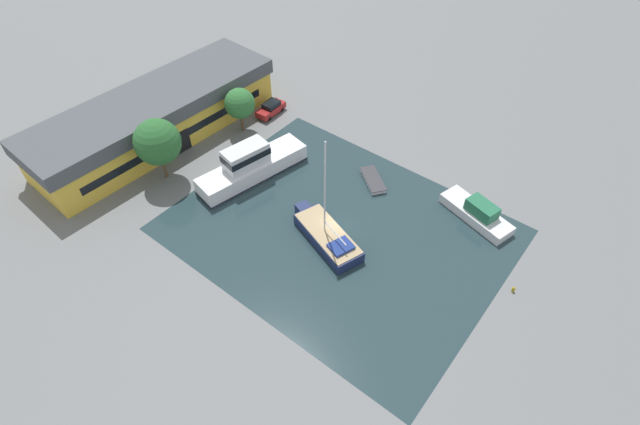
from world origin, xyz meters
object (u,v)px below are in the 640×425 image
object	(u,v)px
sailboat_moored	(327,235)
motor_cruiser	(251,166)
quay_tree_by_water	(157,142)
warehouse_building	(156,117)
parked_car	(271,108)
cabin_boat	(477,213)
quay_tree_near_building	(240,104)
small_dinghy	(373,180)

from	to	relation	value
sailboat_moored	motor_cruiser	xyz separation A→B (m)	(2.37, 12.56, 0.85)
quay_tree_by_water	warehouse_building	bearing A→B (deg)	56.16
parked_car	motor_cruiser	distance (m)	12.49
parked_car	cabin_boat	size ratio (longest dim) A/B	0.51
quay_tree_near_building	sailboat_moored	bearing A→B (deg)	-112.31
small_dinghy	cabin_boat	size ratio (longest dim) A/B	0.54
parked_car	motor_cruiser	world-z (taller)	motor_cruiser
quay_tree_by_water	parked_car	world-z (taller)	quay_tree_by_water
quay_tree_near_building	quay_tree_by_water	bearing A→B (deg)	177.75
quay_tree_by_water	cabin_boat	bearing A→B (deg)	-62.59
sailboat_moored	small_dinghy	bearing A→B (deg)	26.15
quay_tree_by_water	parked_car	bearing A→B (deg)	-2.70
quay_tree_near_building	motor_cruiser	distance (m)	9.29
motor_cruiser	small_dinghy	size ratio (longest dim) A/B	2.98
cabin_boat	warehouse_building	bearing A→B (deg)	122.65
quay_tree_by_water	small_dinghy	distance (m)	23.67
small_dinghy	cabin_boat	xyz separation A→B (m)	(1.95, -11.57, 0.56)
small_dinghy	sailboat_moored	bearing A→B (deg)	-135.93
warehouse_building	sailboat_moored	world-z (taller)	sailboat_moored
warehouse_building	quay_tree_near_building	xyz separation A→B (m)	(7.27, -7.04, 1.00)
quay_tree_by_water	motor_cruiser	world-z (taller)	quay_tree_by_water
motor_cruiser	small_dinghy	world-z (taller)	motor_cruiser
quay_tree_near_building	motor_cruiser	size ratio (longest dim) A/B	0.43
parked_car	small_dinghy	xyz separation A→B (m)	(-2.81, -17.92, -0.56)
warehouse_building	motor_cruiser	bearing A→B (deg)	-80.73
cabin_boat	quay_tree_near_building	bearing A→B (deg)	113.30
warehouse_building	quay_tree_by_water	xyz separation A→B (m)	(-4.41, -6.58, 1.99)
quay_tree_by_water	motor_cruiser	bearing A→B (deg)	-51.02
motor_cruiser	cabin_boat	distance (m)	24.80
quay_tree_near_building	cabin_boat	bearing A→B (deg)	-82.32
sailboat_moored	small_dinghy	size ratio (longest dim) A/B	2.63
quay_tree_near_building	sailboat_moored	world-z (taller)	sailboat_moored
quay_tree_near_building	quay_tree_by_water	xyz separation A→B (m)	(-11.68, 0.46, 1.00)
quay_tree_by_water	small_dinghy	xyz separation A→B (m)	(13.75, -18.70, -4.64)
parked_car	sailboat_moored	size ratio (longest dim) A/B	0.36
sailboat_moored	motor_cruiser	world-z (taller)	sailboat_moored
quay_tree_near_building	quay_tree_by_water	world-z (taller)	quay_tree_by_water
quay_tree_by_water	cabin_boat	xyz separation A→B (m)	(15.70, -30.28, -4.07)
warehouse_building	quay_tree_near_building	size ratio (longest dim) A/B	5.40
sailboat_moored	motor_cruiser	size ratio (longest dim) A/B	0.88
cabin_boat	quay_tree_by_water	bearing A→B (deg)	133.03
quay_tree_near_building	quay_tree_by_water	distance (m)	11.73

